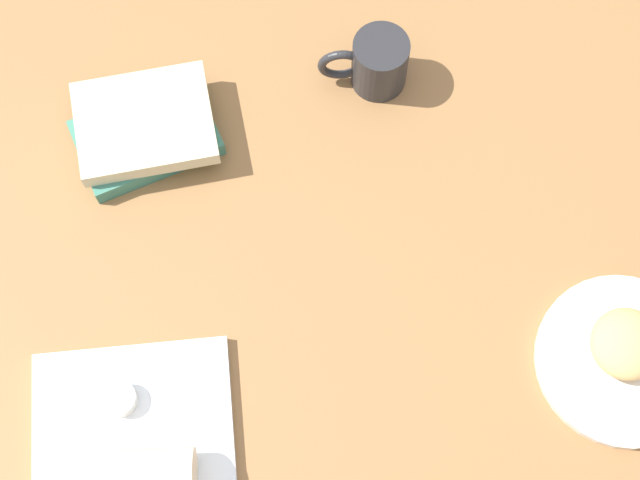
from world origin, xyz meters
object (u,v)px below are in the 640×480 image
scone_pastry (627,344)px  book_stack (145,130)px  sauce_cup (119,399)px  coffee_mug (377,62)px  breakfast_wrap (138,475)px  square_plate (134,444)px  round_plate (623,360)px

scone_pastry → book_stack: (-63.06, 29.94, -0.81)cm
sauce_cup → coffee_mug: size_ratio=0.35×
book_stack → breakfast_wrap: bearing=-86.8°
scone_pastry → square_plate: scone_pastry is taller
scone_pastry → book_stack: scone_pastry is taller
square_plate → coffee_mug: (30.75, 52.27, 3.79)cm
scone_pastry → square_plate: (-61.95, -12.51, -2.86)cm
scone_pastry → coffee_mug: bearing=128.1°
sauce_cup → coffee_mug: (32.66, 46.99, 1.81)cm
coffee_mug → round_plate: bearing=-52.7°
sauce_cup → square_plate: bearing=-70.2°
breakfast_wrap → book_stack: (-2.63, 46.68, -1.90)cm
book_stack → sauce_cup: bearing=-91.2°
breakfast_wrap → book_stack: 46.79cm
round_plate → coffee_mug: bearing=127.3°
coffee_mug → sauce_cup: bearing=-124.8°
scone_pastry → breakfast_wrap: breakfast_wrap is taller
coffee_mug → scone_pastry: bearing=-51.9°
round_plate → breakfast_wrap: 62.66cm
round_plate → square_plate: size_ratio=0.91×
book_stack → coffee_mug: size_ratio=1.75×
sauce_cup → breakfast_wrap: bearing=-70.2°
square_plate → coffee_mug: size_ratio=1.97×
round_plate → square_plate: (-62.15, -11.10, 0.10)cm
breakfast_wrap → coffee_mug: coffee_mug is taller
scone_pastry → breakfast_wrap: size_ratio=0.70×
round_plate → coffee_mug: (-31.40, 41.18, 3.89)cm
round_plate → scone_pastry: 3.29cm
sauce_cup → book_stack: (0.80, 37.17, 0.08)cm
square_plate → book_stack: bearing=91.5°
square_plate → sauce_cup: bearing=109.8°
round_plate → sauce_cup: size_ratio=5.07×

